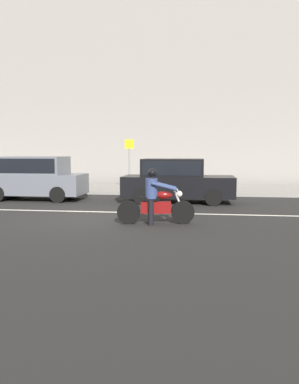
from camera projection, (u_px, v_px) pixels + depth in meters
The scene contains 8 objects.
ground_plane at pixel (90, 216), 11.46m from camera, with size 80.00×80.00×0.00m, color black.
sidewalk_slab at pixel (134, 189), 19.34m from camera, with size 40.00×4.40×0.14m, color gray.
building_facade at pixel (144, 87), 22.07m from camera, with size 40.00×1.40×11.65m, color gray.
lane_marking_stripe at pixel (76, 211), 12.45m from camera, with size 18.00×0.14×0.01m, color silver.
motorcycle_with_rider_denim_blue at pixel (155, 201), 10.24m from camera, with size 2.14×0.73×1.54m.
parked_hatchback_slate_gray at pixel (35, 177), 15.42m from camera, with size 4.08×1.76×1.80m.
parked_sedan_black at pixel (176, 180), 14.63m from camera, with size 4.34×1.82×1.72m.
street_sign_post at pixel (129, 159), 18.11m from camera, with size 0.44×0.08×2.48m.
Camera 1 is at (3.28, -10.98, 1.99)m, focal length 34.70 mm.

